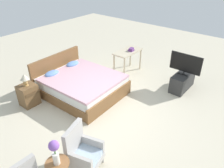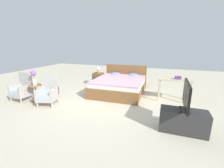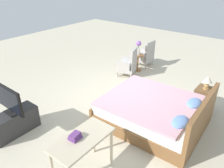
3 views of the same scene
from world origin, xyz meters
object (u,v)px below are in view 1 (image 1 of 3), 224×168
book_stack (131,50)px  tv_stand (182,81)px  flower_vase (55,150)px  vanity_desk (128,54)px  table_lamp (25,78)px  tv_flatscreen (186,64)px  armchair_by_window_right (83,152)px  nightstand (28,95)px  bed (80,84)px

book_stack → tv_stand: bearing=-88.1°
flower_vase → vanity_desk: (4.26, 1.63, -0.21)m
flower_vase → table_lamp: 2.77m
table_lamp → tv_flatscreen: (3.34, -2.84, 0.02)m
table_lamp → tv_stand: bearing=-40.4°
tv_stand → table_lamp: bearing=139.6°
flower_vase → tv_stand: 4.44m
armchair_by_window_right → tv_flatscreen: size_ratio=1.01×
flower_vase → nightstand: (1.06, 2.55, -0.57)m
armchair_by_window_right → table_lamp: (0.52, 2.58, 0.42)m
table_lamp → book_stack: (3.28, -1.00, 0.02)m
armchair_by_window_right → nightstand: armchair_by_window_right is taller
bed → flower_vase: size_ratio=4.60×
bed → table_lamp: size_ratio=6.66×
armchair_by_window_right → vanity_desk: (3.72, 1.65, 0.28)m
bed → vanity_desk: 2.01m
bed → nightstand: 1.42m
nightstand → tv_flatscreen: bearing=-40.4°
armchair_by_window_right → vanity_desk: size_ratio=0.88×
flower_vase → table_lamp: bearing=67.5°
armchair_by_window_right → tv_flatscreen: 3.89m
flower_vase → book_stack: 4.60m
vanity_desk → book_stack: (0.07, -0.07, 0.16)m
table_lamp → tv_flatscreen: bearing=-40.4°
armchair_by_window_right → flower_vase: 0.72m
nightstand → book_stack: size_ratio=3.02×
bed → tv_flatscreen: bearing=-45.8°
flower_vase → nightstand: flower_vase is taller
flower_vase → vanity_desk: 4.56m
flower_vase → book_stack: (4.33, 1.55, -0.04)m
flower_vase → tv_stand: flower_vase is taller
table_lamp → vanity_desk: table_lamp is taller
tv_stand → vanity_desk: size_ratio=0.92×
table_lamp → vanity_desk: (3.20, -0.93, -0.14)m
bed → nightstand: size_ratio=3.79×
tv_flatscreen → vanity_desk: 1.92m
tv_stand → vanity_desk: vanity_desk is taller
bed → tv_stand: size_ratio=2.29×
tv_stand → tv_flatscreen: size_ratio=1.05×
nightstand → bed: bearing=-28.6°
tv_stand → tv_flatscreen: 0.57m
armchair_by_window_right → table_lamp: bearing=78.6°
tv_flatscreen → vanity_desk: tv_flatscreen is taller
table_lamp → vanity_desk: size_ratio=0.32×
tv_flatscreen → vanity_desk: size_ratio=0.88×
tv_stand → book_stack: size_ratio=5.00×
nightstand → book_stack: book_stack is taller
nightstand → table_lamp: 0.50m
nightstand → tv_stand: 4.38m
flower_vase → tv_flatscreen: 4.40m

